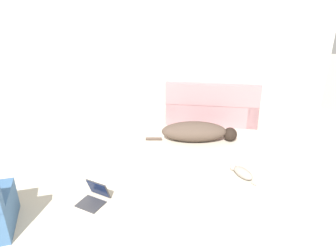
# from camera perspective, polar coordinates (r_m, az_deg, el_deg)

# --- Properties ---
(wall_back) EXTENTS (7.21, 0.06, 2.57)m
(wall_back) POSITION_cam_1_polar(r_m,az_deg,el_deg) (6.76, -3.51, 13.53)
(wall_back) COLOR beige
(wall_back) RESTS_ON ground_plane
(couch) EXTENTS (1.77, 0.99, 0.83)m
(couch) POSITION_cam_1_polar(r_m,az_deg,el_deg) (6.43, 7.58, 3.40)
(couch) COLOR #A3757A
(couch) RESTS_ON ground_plane
(dog) EXTENTS (1.57, 0.47, 0.34)m
(dog) POSITION_cam_1_polar(r_m,az_deg,el_deg) (5.60, 5.00, -1.00)
(dog) COLOR #4C3D33
(dog) RESTS_ON ground_plane
(cat) EXTENTS (0.34, 0.46, 0.13)m
(cat) POSITION_cam_1_polar(r_m,az_deg,el_deg) (4.77, 12.73, -7.85)
(cat) COLOR gray
(cat) RESTS_ON ground_plane
(laptop_open) EXTENTS (0.42, 0.44, 0.25)m
(laptop_open) POSITION_cam_1_polar(r_m,az_deg,el_deg) (4.29, -12.58, -11.66)
(laptop_open) COLOR #2D2D33
(laptop_open) RESTS_ON ground_plane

